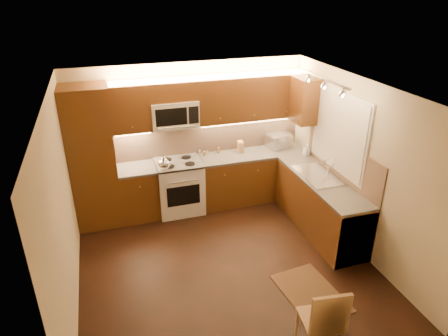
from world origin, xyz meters
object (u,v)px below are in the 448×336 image
object	(u,v)px
toaster_oven	(279,141)
stove	(179,186)
microwave	(174,114)
kettle	(164,162)
dining_chair	(321,318)
sink	(319,171)
knife_block	(240,147)
soap_bottle	(307,150)

from	to	relation	value
toaster_oven	stove	bearing A→B (deg)	173.39
microwave	toaster_oven	distance (m)	2.01
microwave	kettle	size ratio (longest dim) A/B	3.14
dining_chair	microwave	bearing A→B (deg)	110.24
toaster_oven	microwave	bearing A→B (deg)	169.30
dining_chair	sink	bearing A→B (deg)	69.36
stove	microwave	world-z (taller)	microwave
kettle	stove	bearing A→B (deg)	48.80
microwave	sink	distance (m)	2.48
toaster_oven	knife_block	distance (m)	0.73
stove	toaster_oven	size ratio (longest dim) A/B	2.18
microwave	soap_bottle	distance (m)	2.37
knife_block	dining_chair	world-z (taller)	knife_block
soap_bottle	dining_chair	xyz separation A→B (m)	(-1.40, -3.04, -0.53)
sink	toaster_oven	world-z (taller)	toaster_oven
soap_bottle	sink	bearing A→B (deg)	-114.05
knife_block	microwave	bearing A→B (deg)	-173.28
toaster_oven	dining_chair	size ratio (longest dim) A/B	0.45
toaster_oven	kettle	bearing A→B (deg)	178.08
stove	toaster_oven	world-z (taller)	toaster_oven
microwave	dining_chair	xyz separation A→B (m)	(0.81, -3.51, -1.25)
kettle	toaster_oven	bearing A→B (deg)	21.28
dining_chair	knife_block	bearing A→B (deg)	91.60
kettle	toaster_oven	world-z (taller)	kettle
microwave	sink	size ratio (longest dim) A/B	0.88
knife_block	soap_bottle	size ratio (longest dim) A/B	0.99
toaster_oven	dining_chair	bearing A→B (deg)	-117.94
stove	knife_block	distance (m)	1.29
stove	sink	xyz separation A→B (m)	(2.00, -1.12, 0.52)
soap_bottle	knife_block	bearing A→B (deg)	145.93
sink	stove	bearing A→B (deg)	150.64
sink	dining_chair	xyz separation A→B (m)	(-1.19, -2.25, -0.51)
stove	sink	size ratio (longest dim) A/B	1.07
sink	toaster_oven	size ratio (longest dim) A/B	2.03
sink	dining_chair	bearing A→B (deg)	-117.94
kettle	dining_chair	xyz separation A→B (m)	(1.08, -3.18, -0.58)
microwave	kettle	world-z (taller)	microwave
kettle	toaster_oven	xyz separation A→B (m)	(2.16, 0.34, -0.01)
knife_block	dining_chair	distance (m)	3.58
microwave	kettle	xyz separation A→B (m)	(-0.27, -0.33, -0.68)
microwave	sink	world-z (taller)	microwave
kettle	knife_block	bearing A→B (deg)	26.19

